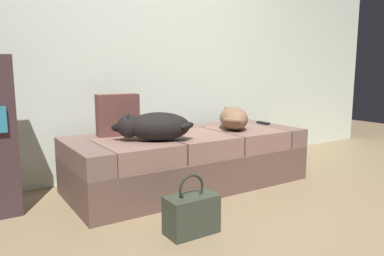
# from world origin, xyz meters

# --- Properties ---
(ground_plane) EXTENTS (10.00, 10.00, 0.00)m
(ground_plane) POSITION_xyz_m (0.00, 0.00, 0.00)
(ground_plane) COLOR #8C7554
(back_wall) EXTENTS (6.40, 0.10, 2.80)m
(back_wall) POSITION_xyz_m (0.00, 1.76, 1.40)
(back_wall) COLOR silver
(back_wall) RESTS_ON ground
(couch) EXTENTS (2.03, 0.85, 0.46)m
(couch) POSITION_xyz_m (0.00, 1.12, 0.23)
(couch) COLOR brown
(couch) RESTS_ON ground
(dog_dark) EXTENTS (0.61, 0.46, 0.22)m
(dog_dark) POSITION_xyz_m (-0.41, 0.97, 0.57)
(dog_dark) COLOR black
(dog_dark) RESTS_ON couch
(dog_tan) EXTENTS (0.43, 0.55, 0.20)m
(dog_tan) POSITION_xyz_m (0.46, 1.09, 0.56)
(dog_tan) COLOR #836045
(dog_tan) RESTS_ON couch
(tv_remote) EXTENTS (0.05, 0.15, 0.02)m
(tv_remote) POSITION_xyz_m (0.90, 1.15, 0.47)
(tv_remote) COLOR black
(tv_remote) RESTS_ON couch
(throw_pillow) EXTENTS (0.35, 0.15, 0.34)m
(throw_pillow) POSITION_xyz_m (-0.55, 1.34, 0.63)
(throw_pillow) COLOR brown
(throw_pillow) RESTS_ON couch
(handbag) EXTENTS (0.32, 0.18, 0.38)m
(handbag) POSITION_xyz_m (-0.50, 0.30, 0.13)
(handbag) COLOR #343A2F
(handbag) RESTS_ON ground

